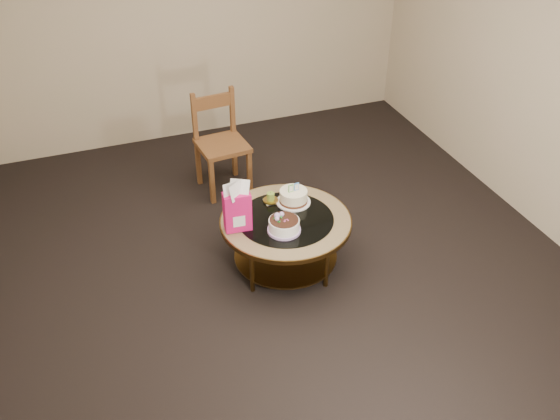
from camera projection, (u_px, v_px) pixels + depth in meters
name	position (u px, v px, depth m)	size (l,w,h in m)	color
ground	(285.00, 264.00, 5.05)	(5.00, 5.00, 0.00)	black
room_walls	(287.00, 87.00, 4.17)	(4.52, 5.02, 2.61)	tan
coffee_table	(286.00, 227.00, 4.83)	(1.02, 1.02, 0.46)	brown
decorated_cake	(284.00, 226.00, 4.63)	(0.25, 0.25, 0.15)	#B894D2
cream_cake	(293.00, 197.00, 4.93)	(0.27, 0.27, 0.17)	white
gift_bag	(237.00, 207.00, 4.57)	(0.21, 0.16, 0.40)	#C11261
pillar_candle	(271.00, 199.00, 4.96)	(0.12, 0.12, 0.09)	#E0CE5C
dining_chair	(221.00, 142.00, 5.75)	(0.47, 0.47, 0.94)	brown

